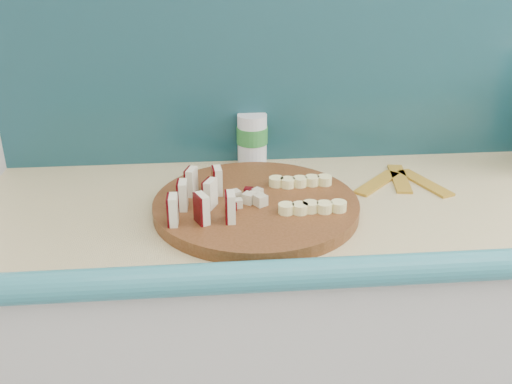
{
  "coord_description": "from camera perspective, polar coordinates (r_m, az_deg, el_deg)",
  "views": [
    {
      "loc": [
        -0.47,
        0.32,
        1.49
      ],
      "look_at": [
        -0.36,
        1.46,
        0.96
      ],
      "focal_mm": 40.0,
      "sensor_mm": 36.0,
      "label": 1
    }
  ],
  "objects": [
    {
      "name": "apple_chunks",
      "position": [
        1.26,
        -1.25,
        -0.43
      ],
      "size": [
        0.08,
        0.07,
        0.02
      ],
      "color": "beige",
      "rests_on": "cutting_board"
    },
    {
      "name": "kitchen_counter",
      "position": [
        1.66,
        16.5,
        -14.72
      ],
      "size": [
        2.2,
        0.63,
        0.91
      ],
      "color": "silver",
      "rests_on": "ground"
    },
    {
      "name": "backsplash",
      "position": [
        1.6,
        15.96,
        12.1
      ],
      "size": [
        2.2,
        0.02,
        0.5
      ],
      "primitive_type": "cube",
      "color": "teal",
      "rests_on": "kitchen_counter"
    },
    {
      "name": "banana_slices",
      "position": [
        1.28,
        5.0,
        -0.15
      ],
      "size": [
        0.15,
        0.17,
        0.02
      ],
      "color": "#F8EE97",
      "rests_on": "cutting_board"
    },
    {
      "name": "cutting_board",
      "position": [
        1.28,
        -0.0,
        -1.4
      ],
      "size": [
        0.47,
        0.47,
        0.03
      ],
      "primitive_type": "cylinder",
      "rotation": [
        0.0,
        0.0,
        0.03
      ],
      "color": "#44250E",
      "rests_on": "kitchen_counter"
    },
    {
      "name": "banana_peel",
      "position": [
        1.47,
        14.24,
        1.03
      ],
      "size": [
        0.24,
        0.21,
        0.01
      ],
      "rotation": [
        0.0,
        0.0,
        -0.34
      ],
      "color": "gold",
      "rests_on": "kitchen_counter"
    },
    {
      "name": "apple_wedges",
      "position": [
        1.22,
        -5.56,
        -0.43
      ],
      "size": [
        0.14,
        0.18,
        0.06
      ],
      "color": "#EEE4BF",
      "rests_on": "cutting_board"
    },
    {
      "name": "canister",
      "position": [
        1.53,
        -0.39,
        5.44
      ],
      "size": [
        0.08,
        0.08,
        0.13
      ],
      "rotation": [
        0.0,
        0.0,
        -0.28
      ],
      "color": "silver",
      "rests_on": "kitchen_counter"
    }
  ]
}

